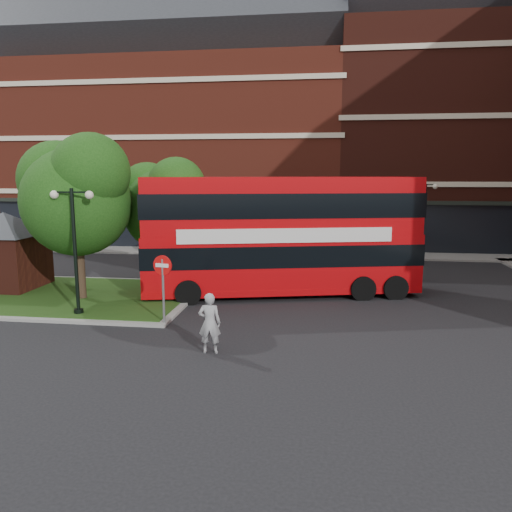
# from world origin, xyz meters

# --- Properties ---
(ground) EXTENTS (120.00, 120.00, 0.00)m
(ground) POSITION_xyz_m (0.00, 0.00, 0.00)
(ground) COLOR black
(ground) RESTS_ON ground
(pavement_far) EXTENTS (44.00, 3.00, 0.12)m
(pavement_far) POSITION_xyz_m (0.00, 16.50, 0.06)
(pavement_far) COLOR slate
(pavement_far) RESTS_ON ground
(terrace_far_left) EXTENTS (26.00, 12.00, 14.00)m
(terrace_far_left) POSITION_xyz_m (-8.00, 24.00, 7.00)
(terrace_far_left) COLOR maroon
(terrace_far_left) RESTS_ON ground
(terrace_far_right) EXTENTS (18.00, 12.00, 16.00)m
(terrace_far_right) POSITION_xyz_m (14.00, 24.00, 8.00)
(terrace_far_right) COLOR #471911
(terrace_far_right) RESTS_ON ground
(traffic_island) EXTENTS (12.60, 7.60, 0.15)m
(traffic_island) POSITION_xyz_m (-8.00, 3.00, 0.07)
(traffic_island) COLOR gray
(traffic_island) RESTS_ON ground
(kiosk) EXTENTS (6.51, 6.51, 3.60)m
(kiosk) POSITION_xyz_m (-11.00, 4.00, 2.32)
(kiosk) COLOR #471911
(kiosk) RESTS_ON traffic_island
(tree_island_west) EXTENTS (5.40, 4.71, 7.21)m
(tree_island_west) POSITION_xyz_m (-6.60, 2.58, 4.79)
(tree_island_west) COLOR #2D2116
(tree_island_west) RESTS_ON ground
(tree_island_east) EXTENTS (4.46, 3.90, 6.29)m
(tree_island_east) POSITION_xyz_m (-3.58, 5.06, 4.24)
(tree_island_east) COLOR #2D2116
(tree_island_east) RESTS_ON ground
(lamp_island) EXTENTS (1.72, 0.36, 5.00)m
(lamp_island) POSITION_xyz_m (-5.50, 0.20, 2.83)
(lamp_island) COLOR black
(lamp_island) RESTS_ON ground
(lamp_far_left) EXTENTS (1.72, 0.36, 5.00)m
(lamp_far_left) POSITION_xyz_m (2.00, 14.50, 2.83)
(lamp_far_left) COLOR black
(lamp_far_left) RESTS_ON ground
(lamp_far_right) EXTENTS (1.72, 0.36, 5.00)m
(lamp_far_right) POSITION_xyz_m (10.00, 14.50, 2.83)
(lamp_far_right) COLOR black
(lamp_far_right) RESTS_ON ground
(bus) EXTENTS (12.69, 5.66, 4.73)m
(bus) POSITION_xyz_m (2.04, 4.87, 3.10)
(bus) COLOR #B3070B
(bus) RESTS_ON ground
(woman) EXTENTS (0.73, 0.51, 1.92)m
(woman) POSITION_xyz_m (0.50, -3.00, 0.96)
(woman) COLOR #969698
(woman) RESTS_ON ground
(car_silver) EXTENTS (4.83, 2.46, 1.57)m
(car_silver) POSITION_xyz_m (-6.42, 16.00, 0.79)
(car_silver) COLOR silver
(car_silver) RESTS_ON ground
(car_white) EXTENTS (4.72, 1.90, 1.52)m
(car_white) POSITION_xyz_m (3.00, 14.51, 0.76)
(car_white) COLOR white
(car_white) RESTS_ON ground
(no_entry_sign) EXTENTS (0.72, 0.19, 2.63)m
(no_entry_sign) POSITION_xyz_m (-1.80, -0.50, 1.88)
(no_entry_sign) COLOR slate
(no_entry_sign) RESTS_ON ground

